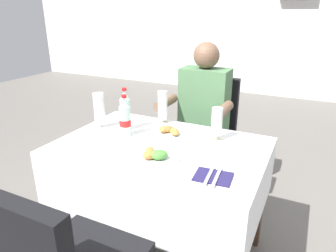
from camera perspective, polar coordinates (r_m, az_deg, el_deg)
The scene contains 13 objects.
ground_plane at distance 2.16m, azimuth 2.47°, elevation -22.27°, with size 11.00×11.00×0.00m, color #66605B.
back_wall at distance 5.82m, azimuth 21.23°, elevation 19.45°, with size 11.00×0.12×2.93m, color silver.
main_dining_table at distance 1.82m, azimuth -1.39°, elevation -8.59°, with size 1.17×0.79×0.76m.
chair_far_diner_seat at distance 2.49m, azimuth 6.96°, elevation -0.98°, with size 0.44×0.50×0.97m.
seated_diner_far at distance 2.34m, azimuth 6.22°, elevation 1.70°, with size 0.50×0.46×1.26m.
plate_near_camera at distance 1.58m, azimuth -2.35°, elevation -5.51°, with size 0.26×0.26×0.06m.
plate_far_diner at distance 1.86m, azimuth 0.39°, elevation -1.30°, with size 0.25×0.25×0.05m.
beer_glass_left at distance 1.79m, azimuth 9.05°, elevation 0.56°, with size 0.07×0.07×0.20m.
beer_glass_middle at distance 2.04m, azimuth -1.00°, elevation 3.61°, with size 0.07×0.07×0.22m.
beer_glass_right at distance 2.01m, azimuth -12.67°, elevation 2.90°, with size 0.07×0.07×0.23m.
cola_bottle_primary at distance 1.94m, azimuth -7.96°, elevation 2.68°, with size 0.07×0.07×0.27m.
cola_bottle_secondary at distance 1.85m, azimuth -8.00°, elevation 1.47°, with size 0.07×0.07×0.26m.
napkin_cutlery_set at distance 1.43m, azimuth 8.42°, elevation -9.28°, with size 0.18×0.19×0.01m.
Camera 1 is at (0.61, -1.45, 1.47)m, focal length 32.73 mm.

